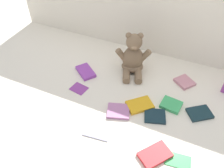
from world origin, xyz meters
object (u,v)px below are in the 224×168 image
object	(u,v)px
teddy_bear	(133,58)
book_case_3	(79,88)
book_case_11	(155,116)
book_case_4	(178,160)
book_case_8	(171,105)
book_case_6	(118,111)
book_case_1	(140,105)
book_case_5	(98,131)
book_case_0	(155,155)
book_case_7	(200,113)
book_case_9	(86,72)
book_case_10	(185,82)

from	to	relation	value
teddy_bear	book_case_3	bearing A→B (deg)	-149.09
book_case_11	book_case_4	bearing A→B (deg)	-157.91
book_case_8	book_case_3	bearing A→B (deg)	106.02
book_case_6	book_case_11	bearing A→B (deg)	86.20
book_case_4	book_case_3	bearing A→B (deg)	64.28
book_case_4	book_case_11	bearing A→B (deg)	33.05
book_case_1	book_case_4	world-z (taller)	book_case_1
book_case_11	book_case_8	bearing A→B (deg)	-46.44
book_case_11	book_case_5	bearing A→B (deg)	113.59
book_case_0	book_case_5	world-z (taller)	book_case_0
book_case_0	book_case_8	bearing A→B (deg)	-51.76
book_case_0	book_case_5	xyz separation A→B (m)	(-0.29, 0.01, -0.00)
teddy_bear	book_case_11	size ratio (longest dim) A/B	2.44
teddy_bear	book_case_1	size ratio (longest dim) A/B	1.95
book_case_7	book_case_8	bearing A→B (deg)	55.31
book_case_5	book_case_7	world-z (taller)	book_case_7
book_case_3	book_case_5	xyz separation A→B (m)	(0.23, -0.22, 0.00)
book_case_1	book_case_3	xyz separation A→B (m)	(-0.36, -0.02, -0.00)
book_case_9	book_case_10	bearing A→B (deg)	-38.14
book_case_11	book_case_3	bearing A→B (deg)	69.92
book_case_4	book_case_5	bearing A→B (deg)	84.18
book_case_0	book_case_11	bearing A→B (deg)	-36.17
book_case_8	book_case_0	bearing A→B (deg)	-172.72
book_case_4	book_case_7	world-z (taller)	book_case_7
book_case_0	book_case_10	bearing A→B (deg)	-55.29
teddy_bear	book_case_9	size ratio (longest dim) A/B	1.91
book_case_5	book_case_9	xyz separation A→B (m)	(-0.26, 0.36, 0.00)
book_case_6	book_case_1	bearing A→B (deg)	115.56
book_case_1	book_case_4	distance (m)	0.35
teddy_bear	book_case_10	xyz separation A→B (m)	(0.32, 0.02, -0.09)
book_case_1	book_case_9	xyz separation A→B (m)	(-0.40, 0.12, 0.00)
book_case_7	book_case_9	world-z (taller)	book_case_9
book_case_5	book_case_9	world-z (taller)	book_case_9
book_case_5	book_case_7	size ratio (longest dim) A/B	1.08
book_case_3	book_case_7	distance (m)	0.67
book_case_0	book_case_3	xyz separation A→B (m)	(-0.52, 0.23, -0.00)
book_case_8	book_case_9	world-z (taller)	same
book_case_6	book_case_7	xyz separation A→B (m)	(0.39, 0.16, -0.00)
book_case_1	book_case_3	bearing A→B (deg)	-130.33
book_case_8	book_case_9	size ratio (longest dim) A/B	0.76
teddy_bear	book_case_5	xyz separation A→B (m)	(0.01, -0.50, -0.09)
book_case_6	book_case_5	bearing A→B (deg)	-34.90
book_case_9	book_case_11	size ratio (longest dim) A/B	1.28
book_case_1	book_case_6	distance (m)	0.12
teddy_bear	book_case_4	size ratio (longest dim) A/B	2.32
book_case_5	book_case_8	size ratio (longest dim) A/B	1.24
book_case_0	book_case_5	bearing A→B (deg)	35.01
teddy_bear	book_case_7	size ratio (longest dim) A/B	2.19
teddy_bear	book_case_6	size ratio (longest dim) A/B	2.27
book_case_4	book_case_6	size ratio (longest dim) A/B	0.98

